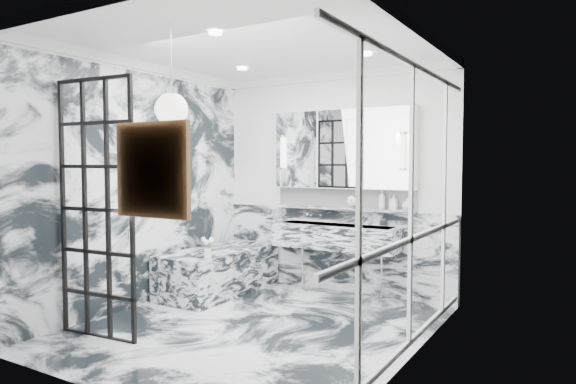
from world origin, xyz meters
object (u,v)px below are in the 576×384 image
Objects in this scene: trough_sink at (336,236)px; crittall_door at (96,210)px; bathtub at (219,271)px; mirror_cabinet at (342,149)px.

crittall_door is at bearing -115.98° from trough_sink.
trough_sink is 0.97× the size of bathtub.
mirror_cabinet is at bearing 32.06° from bathtub.
mirror_cabinet is at bearing 60.68° from crittall_door.
trough_sink is 0.84× the size of mirror_cabinet.
crittall_door is 3.07m from mirror_cabinet.
mirror_cabinet reaches higher than bathtub.
trough_sink reaches higher than bathtub.
bathtub is (-1.33, -0.66, -0.45)m from trough_sink.
mirror_cabinet is at bearing 90.00° from trough_sink.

